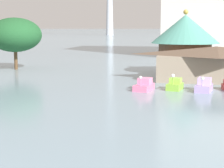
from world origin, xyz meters
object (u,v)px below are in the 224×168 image
object	(u,v)px
pedal_boat_lavender	(204,86)
shoreline_tree_tall_left	(15,35)
green_roof_pavilion	(185,40)
pedal_boat_lime	(175,85)
boathouse	(216,63)
pedal_boat_pink	(144,85)

from	to	relation	value
pedal_boat_lavender	shoreline_tree_tall_left	size ratio (longest dim) A/B	0.38
shoreline_tree_tall_left	green_roof_pavilion	bearing A→B (deg)	1.02
pedal_boat_lime	shoreline_tree_tall_left	world-z (taller)	shoreline_tree_tall_left
boathouse	shoreline_tree_tall_left	world-z (taller)	shoreline_tree_tall_left
pedal_boat_pink	boathouse	world-z (taller)	boathouse
pedal_boat_pink	shoreline_tree_tall_left	xyz separation A→B (m)	(-22.02, 15.22, 4.85)
boathouse	pedal_boat_lavender	bearing A→B (deg)	-101.03
boathouse	green_roof_pavilion	size ratio (longest dim) A/B	1.58
boathouse	shoreline_tree_tall_left	xyz separation A→B (m)	(-29.79, 6.44, 3.14)
pedal_boat_lime	green_roof_pavilion	bearing A→B (deg)	-170.61
pedal_boat_lavender	boathouse	world-z (taller)	boathouse
pedal_boat_lavender	green_roof_pavilion	world-z (taller)	green_roof_pavilion
pedal_boat_pink	boathouse	distance (m)	11.85
green_roof_pavilion	pedal_boat_lavender	bearing A→B (deg)	-80.95
pedal_boat_pink	boathouse	bearing A→B (deg)	148.69
shoreline_tree_tall_left	pedal_boat_lime	bearing A→B (deg)	-29.69
pedal_boat_pink	shoreline_tree_tall_left	size ratio (longest dim) A/B	0.39
pedal_boat_pink	pedal_boat_lavender	world-z (taller)	pedal_boat_lavender
pedal_boat_lime	shoreline_tree_tall_left	distance (m)	29.40
boathouse	shoreline_tree_tall_left	distance (m)	30.64
green_roof_pavilion	pedal_boat_pink	bearing A→B (deg)	-103.47
green_roof_pavilion	shoreline_tree_tall_left	size ratio (longest dim) A/B	1.17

